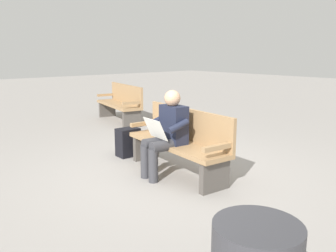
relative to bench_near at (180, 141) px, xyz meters
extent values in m
plane|color=gray|center=(0.01, 0.07, -0.46)|extent=(40.00, 40.00, 0.00)
cube|color=#9E7A51|center=(0.01, 0.07, -0.04)|extent=(1.84, 0.66, 0.06)
cube|color=#9E7A51|center=(-0.01, -0.14, 0.22)|extent=(1.80, 0.23, 0.45)
cube|color=#9E7A51|center=(-0.84, 0.16, 0.11)|extent=(0.11, 0.48, 0.06)
cube|color=#9E7A51|center=(0.85, -0.02, 0.11)|extent=(0.11, 0.48, 0.06)
cube|color=#4C4742|center=(-0.79, 0.15, -0.26)|extent=(0.12, 0.44, 0.39)
cube|color=#4C4742|center=(0.80, -0.01, -0.26)|extent=(0.12, 0.44, 0.39)
cube|color=#1E2338|center=(0.00, 0.12, 0.25)|extent=(0.42, 0.26, 0.52)
sphere|color=tan|center=(0.00, 0.14, 0.61)|extent=(0.22, 0.22, 0.22)
cylinder|color=#38383D|center=(-0.08, 0.34, 0.01)|extent=(0.19, 0.43, 0.15)
cylinder|color=#38383D|center=(0.12, 0.32, 0.01)|extent=(0.19, 0.43, 0.15)
cylinder|color=#38383D|center=(-0.06, 0.53, -0.23)|extent=(0.13, 0.13, 0.45)
cylinder|color=#38383D|center=(0.14, 0.51, -0.23)|extent=(0.13, 0.13, 0.45)
cylinder|color=#1E2338|center=(-0.23, 0.24, 0.28)|extent=(0.12, 0.32, 0.18)
cylinder|color=#1E2338|center=(0.25, 0.20, 0.28)|extent=(0.12, 0.32, 0.18)
cube|color=silver|center=(0.03, 0.42, 0.23)|extent=(0.41, 0.17, 0.27)
cube|color=black|center=(1.14, 0.11, -0.23)|extent=(0.26, 0.36, 0.46)
cube|color=black|center=(1.28, 0.10, -0.30)|extent=(0.05, 0.25, 0.21)
cube|color=#9E7A51|center=(3.69, -1.35, -0.04)|extent=(1.86, 0.81, 0.06)
cube|color=#9E7A51|center=(3.64, -1.57, 0.22)|extent=(1.78, 0.39, 0.45)
cube|color=#9E7A51|center=(2.85, -1.19, 0.11)|extent=(0.15, 0.48, 0.06)
cube|color=#9E7A51|center=(4.52, -1.52, 0.11)|extent=(0.15, 0.48, 0.06)
cube|color=#4C4742|center=(2.90, -1.20, -0.26)|extent=(0.16, 0.44, 0.39)
cube|color=#4C4742|center=(4.47, -1.51, -0.26)|extent=(0.16, 0.44, 0.39)
camera|label=1|loc=(-3.46, 3.21, 1.21)|focal=37.17mm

